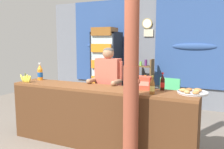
# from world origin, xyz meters

# --- Properties ---
(ground_plane) EXTENTS (8.31, 8.31, 0.00)m
(ground_plane) POSITION_xyz_m (0.00, 1.28, 0.00)
(ground_plane) COLOR slate
(back_wall_curtained) EXTENTS (5.52, 0.22, 2.68)m
(back_wall_curtained) POSITION_xyz_m (0.01, 3.24, 1.38)
(back_wall_curtained) COLOR slate
(back_wall_curtained) RESTS_ON ground
(stall_counter) EXTENTS (2.91, 0.51, 0.93)m
(stall_counter) POSITION_xyz_m (0.12, 0.35, 0.56)
(stall_counter) COLOR brown
(stall_counter) RESTS_ON ground
(timber_post) EXTENTS (0.21, 0.19, 2.63)m
(timber_post) POSITION_xyz_m (0.80, 0.03, 1.26)
(timber_post) COLOR brown
(timber_post) RESTS_ON ground
(drink_fridge) EXTENTS (0.65, 0.61, 1.94)m
(drink_fridge) POSITION_xyz_m (-0.88, 2.74, 1.06)
(drink_fridge) COLOR black
(drink_fridge) RESTS_ON ground
(bottle_shelf_rack) EXTENTS (0.48, 0.28, 1.19)m
(bottle_shelf_rack) POSITION_xyz_m (0.06, 2.85, 0.62)
(bottle_shelf_rack) COLOR brown
(bottle_shelf_rack) RESTS_ON ground
(plastic_lawn_chair) EXTENTS (0.50, 0.50, 0.86)m
(plastic_lawn_chair) POSITION_xyz_m (0.86, 2.35, 0.49)
(plastic_lawn_chair) COLOR #4CC675
(plastic_lawn_chair) RESTS_ON ground
(shopkeeper) EXTENTS (0.52, 0.42, 1.51)m
(shopkeeper) POSITION_xyz_m (0.06, 0.90, 0.95)
(shopkeeper) COLOR #28282D
(shopkeeper) RESTS_ON ground
(soda_bottle_orange_soda) EXTENTS (0.09, 0.09, 0.31)m
(soda_bottle_orange_soda) POSITION_xyz_m (-1.14, 0.61, 1.06)
(soda_bottle_orange_soda) COLOR orange
(soda_bottle_orange_soda) RESTS_ON stall_counter
(soda_bottle_iced_tea) EXTENTS (0.07, 0.07, 0.25)m
(soda_bottle_iced_tea) POSITION_xyz_m (0.98, 0.32, 1.03)
(soda_bottle_iced_tea) COLOR brown
(soda_bottle_iced_tea) RESTS_ON stall_counter
(soda_bottle_water) EXTENTS (0.07, 0.07, 0.24)m
(soda_bottle_water) POSITION_xyz_m (0.55, 0.57, 1.03)
(soda_bottle_water) COLOR silver
(soda_bottle_water) RESTS_ON stall_counter
(soda_bottle_cola) EXTENTS (0.06, 0.06, 0.25)m
(soda_bottle_cola) POSITION_xyz_m (1.04, 0.63, 1.03)
(soda_bottle_cola) COLOR black
(soda_bottle_cola) RESTS_ON stall_counter
(snack_box_crackers) EXTENTS (0.21, 0.16, 0.18)m
(snack_box_crackers) POSITION_xyz_m (0.78, 0.61, 1.02)
(snack_box_crackers) COLOR #E5422D
(snack_box_crackers) RESTS_ON stall_counter
(pastry_tray) EXTENTS (0.40, 0.40, 0.07)m
(pastry_tray) POSITION_xyz_m (1.45, 0.58, 0.95)
(pastry_tray) COLOR #BCBCC1
(pastry_tray) RESTS_ON stall_counter
(banana_bunch) EXTENTS (0.28, 0.06, 0.16)m
(banana_bunch) POSITION_xyz_m (-1.19, 0.31, 0.99)
(banana_bunch) COLOR #DBCC42
(banana_bunch) RESTS_ON stall_counter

